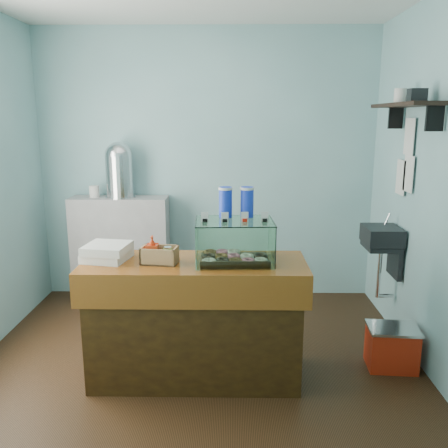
{
  "coord_description": "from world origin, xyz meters",
  "views": [
    {
      "loc": [
        0.27,
        -3.48,
        1.91
      ],
      "look_at": [
        0.21,
        -0.15,
        1.15
      ],
      "focal_mm": 38.0,
      "sensor_mm": 36.0,
      "label": 1
    }
  ],
  "objects_px": {
    "counter": "(195,320)",
    "display_case": "(234,237)",
    "red_cooler": "(392,347)",
    "coffee_urn": "(119,169)"
  },
  "relations": [
    {
      "from": "counter",
      "to": "display_case",
      "type": "height_order",
      "value": "display_case"
    },
    {
      "from": "display_case",
      "to": "coffee_urn",
      "type": "bearing_deg",
      "value": 124.56
    },
    {
      "from": "display_case",
      "to": "red_cooler",
      "type": "bearing_deg",
      "value": 2.61
    },
    {
      "from": "counter",
      "to": "display_case",
      "type": "relative_size",
      "value": 2.83
    },
    {
      "from": "red_cooler",
      "to": "display_case",
      "type": "bearing_deg",
      "value": -170.55
    },
    {
      "from": "display_case",
      "to": "coffee_urn",
      "type": "distance_m",
      "value": 1.95
    },
    {
      "from": "red_cooler",
      "to": "counter",
      "type": "bearing_deg",
      "value": -169.88
    },
    {
      "from": "counter",
      "to": "display_case",
      "type": "distance_m",
      "value": 0.68
    },
    {
      "from": "counter",
      "to": "coffee_urn",
      "type": "distance_m",
      "value": 2.03
    },
    {
      "from": "coffee_urn",
      "to": "red_cooler",
      "type": "distance_m",
      "value": 3.04
    }
  ]
}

